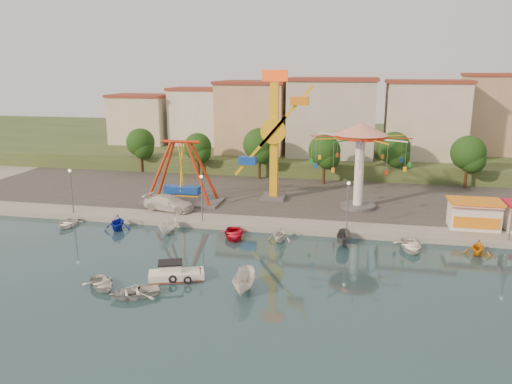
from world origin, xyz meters
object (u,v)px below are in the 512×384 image
(pirate_ship_ride, at_px, (182,173))
(van, at_px, (169,203))
(rowboat_a, at_px, (101,284))
(skiff, at_px, (244,282))
(wave_swinger, at_px, (360,146))
(cabin_motorboat, at_px, (175,274))
(kamikaze_tower, at_px, (277,140))

(pirate_ship_ride, xyz_separation_m, van, (-0.34, -3.85, -2.88))
(rowboat_a, height_order, skiff, skiff)
(wave_swinger, height_order, skiff, wave_swinger)
(cabin_motorboat, relative_size, rowboat_a, 1.39)
(wave_swinger, bearing_deg, skiff, -109.26)
(skiff, distance_m, van, 23.33)
(pirate_ship_ride, distance_m, cabin_motorboat, 23.09)
(cabin_motorboat, distance_m, skiff, 6.36)
(kamikaze_tower, bearing_deg, pirate_ship_ride, -162.18)
(skiff, bearing_deg, wave_swinger, 68.95)
(pirate_ship_ride, xyz_separation_m, skiff, (13.32, -22.74, -3.58))
(pirate_ship_ride, bearing_deg, skiff, -59.64)
(wave_swinger, height_order, van, wave_swinger)
(kamikaze_tower, xyz_separation_m, wave_swinger, (10.44, -1.77, -0.29))
(rowboat_a, bearing_deg, pirate_ship_ride, 49.15)
(skiff, bearing_deg, rowboat_a, -173.39)
(rowboat_a, bearing_deg, cabin_motorboat, -16.84)
(kamikaze_tower, height_order, skiff, kamikaze_tower)
(skiff, height_order, van, van)
(kamikaze_tower, height_order, van, kamikaze_tower)
(rowboat_a, bearing_deg, skiff, -36.73)
(wave_swinger, height_order, rowboat_a, wave_swinger)
(cabin_motorboat, distance_m, van, 19.28)
(rowboat_a, bearing_deg, van, 50.87)
(pirate_ship_ride, height_order, kamikaze_tower, kamikaze_tower)
(kamikaze_tower, height_order, wave_swinger, kamikaze_tower)
(cabin_motorboat, xyz_separation_m, skiff, (6.25, -1.13, 0.38))
(kamikaze_tower, relative_size, wave_swinger, 1.42)
(rowboat_a, bearing_deg, wave_swinger, 7.53)
(pirate_ship_ride, bearing_deg, rowboat_a, -85.72)
(pirate_ship_ride, height_order, cabin_motorboat, pirate_ship_ride)
(pirate_ship_ride, bearing_deg, kamikaze_tower, 17.82)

